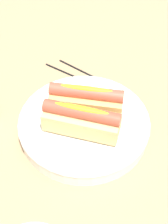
{
  "coord_description": "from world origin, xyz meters",
  "views": [
    {
      "loc": [
        -0.01,
        0.45,
        0.53
      ],
      "look_at": [
        0.03,
        0.01,
        0.06
      ],
      "focal_mm": 51.52,
      "sensor_mm": 36.0,
      "label": 1
    }
  ],
  "objects_px": {
    "serving_bowl": "(84,124)",
    "chopstick_far": "(94,77)",
    "hotdog_front": "(86,100)",
    "chopstick_near": "(81,79)",
    "hotdog_back": "(82,120)"
  },
  "relations": [
    {
      "from": "serving_bowl",
      "to": "chopstick_far",
      "type": "xyz_separation_m",
      "value": [
        -0.01,
        -0.17,
        -0.02
      ]
    },
    {
      "from": "chopstick_far",
      "to": "chopstick_near",
      "type": "bearing_deg",
      "value": 53.96
    },
    {
      "from": "chopstick_near",
      "to": "chopstick_far",
      "type": "bearing_deg",
      "value": -129.99
    },
    {
      "from": "hotdog_front",
      "to": "chopstick_near",
      "type": "height_order",
      "value": "hotdog_front"
    },
    {
      "from": "serving_bowl",
      "to": "hotdog_back",
      "type": "bearing_deg",
      "value": 84.99
    },
    {
      "from": "hotdog_back",
      "to": "chopstick_near",
      "type": "height_order",
      "value": "hotdog_back"
    },
    {
      "from": "serving_bowl",
      "to": "chopstick_near",
      "type": "relative_size",
      "value": 1.25
    },
    {
      "from": "serving_bowl",
      "to": "hotdog_back",
      "type": "distance_m",
      "value": 0.05
    },
    {
      "from": "serving_bowl",
      "to": "chopstick_far",
      "type": "height_order",
      "value": "serving_bowl"
    },
    {
      "from": "hotdog_front",
      "to": "chopstick_near",
      "type": "bearing_deg",
      "value": -80.35
    },
    {
      "from": "hotdog_front",
      "to": "chopstick_near",
      "type": "distance_m",
      "value": 0.15
    },
    {
      "from": "serving_bowl",
      "to": "chopstick_near",
      "type": "bearing_deg",
      "value": -82.84
    },
    {
      "from": "hotdog_front",
      "to": "chopstick_far",
      "type": "height_order",
      "value": "hotdog_front"
    },
    {
      "from": "serving_bowl",
      "to": "hotdog_front",
      "type": "bearing_deg",
      "value": -95.01
    },
    {
      "from": "serving_bowl",
      "to": "chopstick_far",
      "type": "distance_m",
      "value": 0.17
    }
  ]
}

